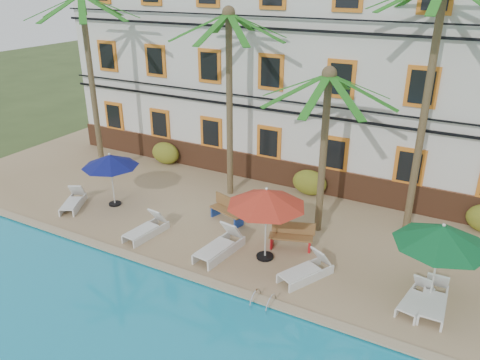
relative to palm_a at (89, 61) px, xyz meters
The scene contains 22 objects.
ground 11.10m from the palm_a, 24.47° to the right, with size 100.00×100.00×0.00m, color #384C23.
pool_deck 10.34m from the palm_a, ahead, with size 30.00×12.00×0.25m, color tan.
pool_coping 11.32m from the palm_a, 29.16° to the right, with size 30.00×0.35×0.06m, color tan.
hotel_building 10.61m from the palm_a, 34.46° to the left, with size 25.40×6.44×10.22m.
palm_a is the anchor object (origin of this frame).
palm_b 6.42m from the palm_a, ahead, with size 4.62×4.62×7.68m.
palm_c 10.83m from the palm_a, ahead, with size 4.62×4.62×6.02m.
palm_d 13.72m from the palm_a, ahead, with size 4.62×4.62×8.90m.
shrub_left 5.70m from the palm_a, 56.55° to the left, with size 1.50×0.90×1.10m, color #2E5D1A.
shrub_mid 10.82m from the palm_a, 15.63° to the left, with size 1.50×0.90×1.10m, color #2E5D1A.
umbrella_blue 4.81m from the palm_a, 38.75° to the right, with size 2.27×2.27×2.27m.
umbrella_red 10.69m from the palm_a, 15.76° to the right, with size 2.60×2.60×2.59m.
umbrella_green 15.58m from the palm_a, ahead, with size 2.59×2.59×2.59m.
lounger_a 6.09m from the palm_a, 66.50° to the right, with size 1.33×1.78×0.80m.
lounger_b 8.18m from the palm_a, 32.68° to the right, with size 0.84×1.85×0.85m.
lounger_c 10.31m from the palm_a, 21.33° to the right, with size 0.98×2.11×0.96m.
lounger_d 12.93m from the palm_a, 15.52° to the right, with size 1.41×1.92×0.86m.
lounger_e 15.84m from the palm_a, 11.48° to the right, with size 0.86×1.72×0.78m.
lounger_f 16.24m from the palm_a, 10.66° to the right, with size 0.71×1.86×0.87m.
bench_left 8.97m from the palm_a, ahead, with size 1.57×0.89×0.93m.
bench_right 11.55m from the palm_a, ahead, with size 1.57×0.92×0.93m.
pool_ladder 13.06m from the palm_a, 24.66° to the right, with size 0.54×0.74×0.74m.
Camera 1 is at (6.72, -10.92, 8.91)m, focal length 35.00 mm.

